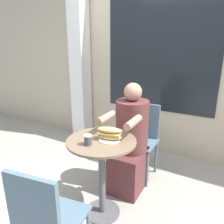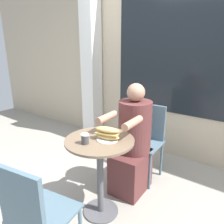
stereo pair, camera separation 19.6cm
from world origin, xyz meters
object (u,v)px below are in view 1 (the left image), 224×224
Objects in this scene: diner_chair at (142,133)px; empty_chair_across at (44,218)px; cafe_table at (102,162)px; drink_cup at (88,140)px; seated_diner at (130,145)px; sandwich_on_plate at (109,134)px.

empty_chair_across is (-0.01, -1.54, 0.00)m from diner_chair.
cafe_table is 8.79× the size of drink_cup.
empty_chair_across is 0.64m from drink_cup.
seated_diner is (0.05, 0.49, -0.03)m from cafe_table.
sandwich_on_plate reaches higher than drink_cup.
sandwich_on_plate is 2.65× the size of drink_cup.
empty_chair_across reaches higher than drink_cup.
drink_cup is at bearing 79.80° from seated_diner.
empty_chair_across is 10.08× the size of drink_cup.
cafe_table is 0.84m from diner_chair.
diner_chair is 0.35m from seated_diner.
drink_cup is (-0.07, 0.57, 0.28)m from empty_chair_across.
seated_diner reaches higher than diner_chair.
diner_chair is at bearing 86.99° from cafe_table.
seated_diner is at bearing 84.35° from cafe_table.
cafe_table is 0.87× the size of empty_chair_across.
sandwich_on_plate is 0.20m from drink_cup.
diner_chair is at bearing 91.22° from sandwich_on_plate.
seated_diner reaches higher than cafe_table.
sandwich_on_plate is at bearing 27.42° from cafe_table.
sandwich_on_plate is (0.06, 0.03, 0.27)m from cafe_table.
diner_chair is at bearing 80.48° from empty_chair_across.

